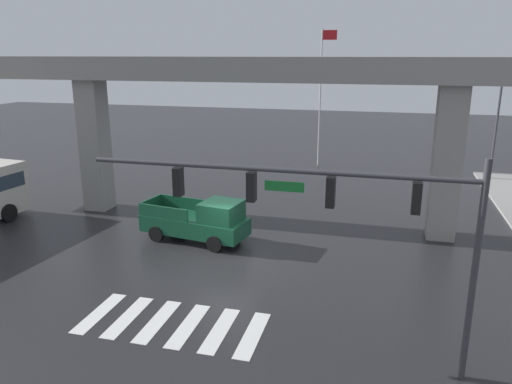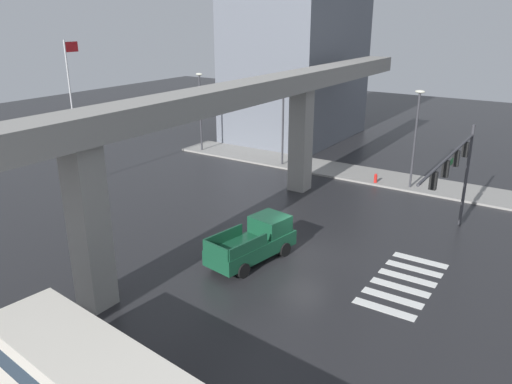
{
  "view_description": "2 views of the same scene",
  "coord_description": "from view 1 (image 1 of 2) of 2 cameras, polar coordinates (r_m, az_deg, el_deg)",
  "views": [
    {
      "loc": [
        6.38,
        -18.87,
        8.66
      ],
      "look_at": [
        0.94,
        1.93,
        2.63
      ],
      "focal_mm": 34.69,
      "sensor_mm": 36.0,
      "label": 1
    },
    {
      "loc": [
        -21.61,
        -11.07,
        12.13
      ],
      "look_at": [
        0.36,
        3.31,
        2.82
      ],
      "focal_mm": 35.12,
      "sensor_mm": 36.0,
      "label": 2
    }
  ],
  "objects": [
    {
      "name": "flagpole",
      "position": [
        39.19,
        7.58,
        11.73
      ],
      "size": [
        1.16,
        0.12,
        10.5
      ],
      "color": "silver",
      "rests_on": "ground"
    },
    {
      "name": "street_lamp_far_north",
      "position": [
        38.04,
        26.11,
        7.91
      ],
      "size": [
        0.44,
        0.7,
        7.24
      ],
      "color": "#38383D",
      "rests_on": "ground"
    },
    {
      "name": "ground_plane",
      "position": [
        21.72,
        -3.73,
        -7.86
      ],
      "size": [
        120.0,
        120.0,
        0.0
      ],
      "primitive_type": "plane",
      "color": "#232326"
    },
    {
      "name": "pickup_truck",
      "position": [
        23.63,
        -6.46,
        -3.37
      ],
      "size": [
        5.34,
        2.71,
        2.08
      ],
      "color": "#14472D",
      "rests_on": "ground"
    },
    {
      "name": "elevated_overpass",
      "position": [
        25.1,
        -0.1,
        12.34
      ],
      "size": [
        48.74,
        2.07,
        8.52
      ],
      "color": "gray",
      "rests_on": "ground"
    },
    {
      "name": "crosswalk_stripes",
      "position": [
        17.23,
        -9.56,
        -14.72
      ],
      "size": [
        6.05,
        2.8,
        0.01
      ],
      "color": "silver",
      "rests_on": "ground"
    },
    {
      "name": "traffic_signal_mast",
      "position": [
        13.49,
        9.15,
        -1.72
      ],
      "size": [
        10.89,
        0.32,
        6.2
      ],
      "color": "#38383D",
      "rests_on": "ground"
    }
  ]
}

